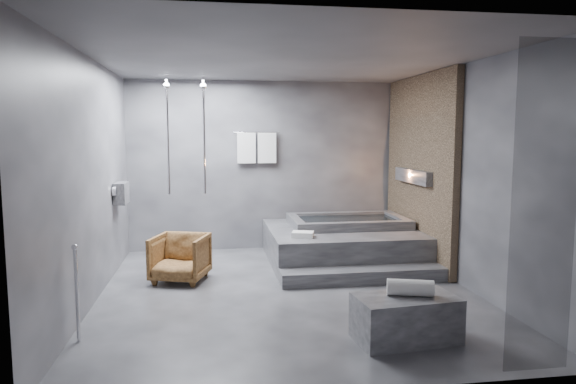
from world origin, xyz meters
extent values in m
plane|color=#2C2C2F|center=(0.00, 0.00, 0.00)|extent=(5.00, 5.00, 0.00)
cube|color=#4A4A4C|center=(0.00, 0.00, 2.80)|extent=(4.50, 5.00, 0.04)
cube|color=#36363B|center=(0.00, 2.50, 1.40)|extent=(4.50, 0.04, 2.80)
cube|color=#36363B|center=(0.00, -2.50, 1.40)|extent=(4.50, 0.04, 2.80)
cube|color=#36363B|center=(-2.25, 0.00, 1.40)|extent=(0.04, 5.00, 2.80)
cube|color=#36363B|center=(2.25, 0.00, 1.40)|extent=(0.04, 5.00, 2.80)
cube|color=#9A7C5A|center=(2.19, 1.25, 1.40)|extent=(0.10, 2.40, 2.78)
cube|color=#FF9938|center=(2.11, 1.25, 1.30)|extent=(0.14, 1.20, 0.20)
cube|color=gray|center=(-2.16, 1.40, 1.10)|extent=(0.16, 0.42, 0.30)
imported|color=beige|center=(-2.15, 1.30, 1.05)|extent=(0.08, 0.08, 0.21)
imported|color=beige|center=(-2.15, 1.50, 1.03)|extent=(0.07, 0.07, 0.15)
cylinder|color=silver|center=(-1.00, 2.05, 1.90)|extent=(0.04, 0.04, 1.80)
cylinder|color=silver|center=(-1.55, 2.05, 1.90)|extent=(0.04, 0.04, 1.80)
cylinder|color=silver|center=(-0.15, 2.44, 1.95)|extent=(0.75, 0.02, 0.02)
cube|color=white|center=(-0.32, 2.42, 1.70)|extent=(0.30, 0.06, 0.50)
cube|color=white|center=(0.02, 2.42, 1.70)|extent=(0.30, 0.06, 0.50)
cylinder|color=silver|center=(-2.15, -1.20, 0.45)|extent=(0.04, 0.04, 0.90)
cube|color=black|center=(1.65, -2.45, 1.35)|extent=(0.55, 0.01, 2.60)
cube|color=#313134|center=(1.05, 1.45, 0.25)|extent=(2.20, 2.00, 0.50)
cube|color=#313134|center=(1.05, 0.27, 0.09)|extent=(2.20, 0.36, 0.18)
cube|color=#373739|center=(0.88, -1.62, 0.21)|extent=(0.99, 0.61, 0.42)
imported|color=#412610|center=(-1.32, 0.69, 0.31)|extent=(0.84, 0.85, 0.62)
cylinder|color=silver|center=(0.93, -1.61, 0.50)|extent=(0.45, 0.28, 0.15)
cube|color=white|center=(0.35, 0.86, 0.54)|extent=(0.34, 0.29, 0.08)
camera|label=1|loc=(-0.90, -6.05, 1.93)|focal=32.00mm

